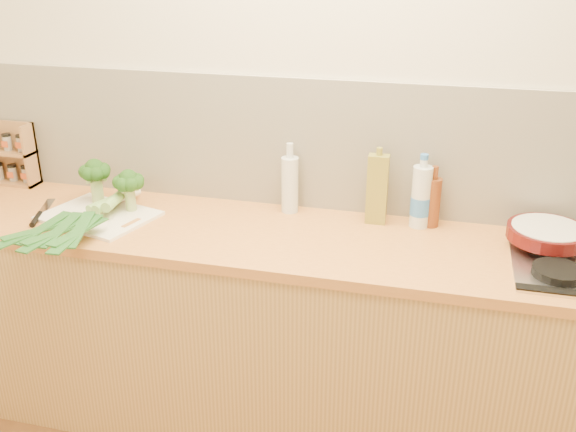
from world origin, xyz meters
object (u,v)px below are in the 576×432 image
object	(u,v)px
chefs_knife	(39,216)
skillet	(548,233)
chopping_board	(99,216)
spice_rack	(12,157)

from	to	relation	value
chefs_knife	skillet	world-z (taller)	skillet
chopping_board	skillet	world-z (taller)	skillet
skillet	spice_rack	distance (m)	2.31
chefs_knife	spice_rack	bearing A→B (deg)	116.46
chopping_board	chefs_knife	distance (m)	0.24
skillet	spice_rack	bearing A→B (deg)	162.10
chefs_knife	skillet	distance (m)	1.97
chopping_board	spice_rack	distance (m)	0.65
chefs_knife	spice_rack	distance (m)	0.50
chopping_board	skillet	size ratio (longest dim) A/B	1.03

